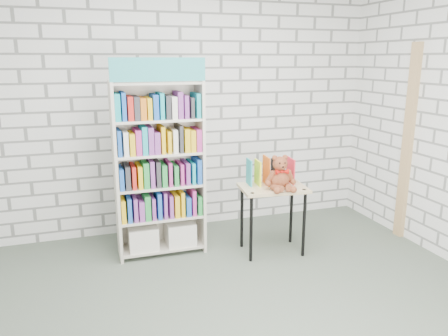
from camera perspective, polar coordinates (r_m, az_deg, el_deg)
name	(u,v)px	position (r m, az deg, el deg)	size (l,w,h in m)	color
ground	(243,316)	(3.57, 2.53, -18.72)	(4.50, 4.50, 0.00)	#4B5648
room_shell	(246,81)	(3.00, 2.91, 11.23)	(4.52, 4.02, 2.81)	silver
bookshelf	(159,168)	(4.34, -8.48, 0.00)	(0.87, 0.34, 1.94)	beige
display_table	(273,196)	(4.41, 6.40, -3.64)	(0.69, 0.51, 0.70)	tan
table_books	(270,171)	(4.44, 6.05, -0.39)	(0.47, 0.24, 0.27)	teal
teddy_bear	(280,176)	(4.26, 7.38, -1.02)	(0.31, 0.29, 0.34)	maroon
door_trim	(407,144)	(5.07, 22.84, 2.96)	(0.05, 0.12, 2.10)	tan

